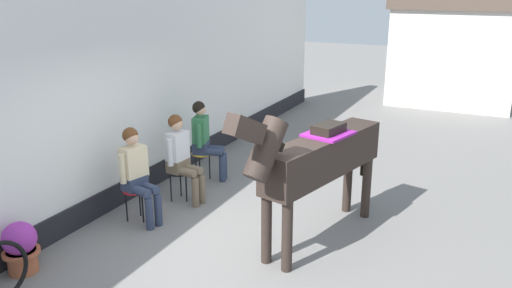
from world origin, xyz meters
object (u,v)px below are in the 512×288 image
object	(u,v)px
seated_visitor_middle	(181,154)
flower_planter_near	(20,247)
seated_visitor_near	(137,171)
saddled_horse_center	(318,159)
seated_visitor_far	(204,136)

from	to	relation	value
seated_visitor_middle	flower_planter_near	bearing A→B (deg)	-101.97
seated_visitor_near	saddled_horse_center	world-z (taller)	saddled_horse_center
seated_visitor_far	saddled_horse_center	distance (m)	2.84
seated_visitor_middle	flower_planter_near	distance (m)	2.69
seated_visitor_far	saddled_horse_center	world-z (taller)	saddled_horse_center
seated_visitor_middle	flower_planter_near	world-z (taller)	seated_visitor_middle
seated_visitor_far	flower_planter_near	bearing A→B (deg)	-96.20
seated_visitor_middle	flower_planter_near	xyz separation A→B (m)	(-0.55, -2.60, -0.44)
seated_visitor_middle	saddled_horse_center	xyz separation A→B (m)	(2.32, -0.35, 0.38)
flower_planter_near	saddled_horse_center	bearing A→B (deg)	38.09
seated_visitor_far	saddled_horse_center	xyz separation A→B (m)	(2.48, -1.31, 0.38)
seated_visitor_near	flower_planter_near	size ratio (longest dim) A/B	2.17
seated_visitor_far	seated_visitor_near	bearing A→B (deg)	-89.66
seated_visitor_far	flower_planter_near	size ratio (longest dim) A/B	2.17
seated_visitor_near	seated_visitor_middle	bearing A→B (deg)	80.25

